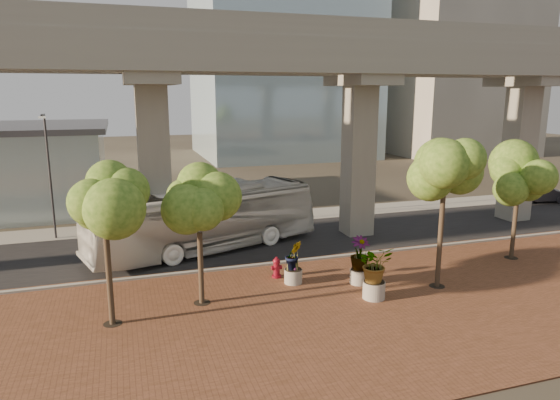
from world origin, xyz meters
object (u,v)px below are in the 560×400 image
object	(u,v)px
fire_hydrant	(277,267)
parked_car	(541,194)
transit_bus	(205,219)
planter_front	(375,267)

from	to	relation	value
fire_hydrant	parked_car	bearing A→B (deg)	20.48
transit_bus	parked_car	distance (m)	27.85
transit_bus	fire_hydrant	world-z (taller)	transit_bus
transit_bus	parked_car	bearing A→B (deg)	-98.67
transit_bus	parked_car	world-z (taller)	transit_bus
parked_car	planter_front	world-z (taller)	planter_front
fire_hydrant	transit_bus	bearing A→B (deg)	115.15
transit_bus	planter_front	size ratio (longest dim) A/B	5.60
parked_car	fire_hydrant	distance (m)	26.74
parked_car	fire_hydrant	xyz separation A→B (m)	(-25.05, -9.36, -0.16)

